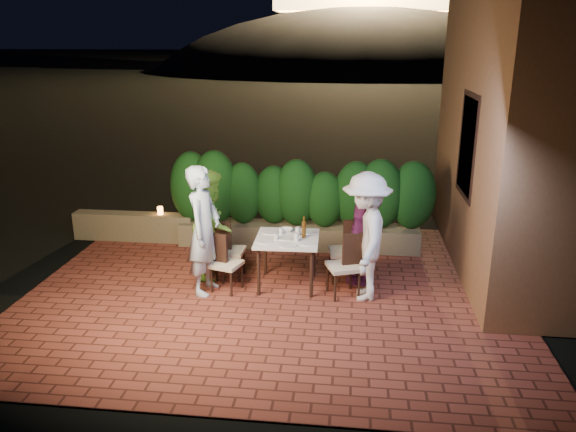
% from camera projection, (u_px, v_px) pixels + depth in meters
% --- Properties ---
extents(ground, '(400.00, 400.00, 0.00)m').
position_uv_depth(ground, '(268.00, 305.00, 7.80)').
color(ground, black).
rests_on(ground, ground).
extents(terrace_floor, '(7.00, 6.00, 0.15)m').
position_uv_depth(terrace_floor, '(273.00, 293.00, 8.29)').
color(terrace_floor, brown).
rests_on(terrace_floor, ground).
extents(building_wall, '(1.60, 5.00, 5.00)m').
position_uv_depth(building_wall, '(519.00, 108.00, 8.54)').
color(building_wall, '#925F39').
rests_on(building_wall, ground).
extents(window_pane, '(0.08, 1.00, 1.40)m').
position_uv_depth(window_pane, '(469.00, 146.00, 8.30)').
color(window_pane, black).
rests_on(window_pane, building_wall).
extents(window_frame, '(0.06, 1.15, 1.55)m').
position_uv_depth(window_frame, '(469.00, 146.00, 8.30)').
color(window_frame, black).
rests_on(window_frame, building_wall).
extents(planter, '(4.20, 0.55, 0.40)m').
position_uv_depth(planter, '(298.00, 235.00, 9.89)').
color(planter, brown).
rests_on(planter, ground).
extents(hedge, '(4.00, 0.70, 1.10)m').
position_uv_depth(hedge, '(298.00, 194.00, 9.67)').
color(hedge, '#103910').
rests_on(hedge, planter).
extents(parapet, '(2.20, 0.30, 0.50)m').
position_uv_depth(parapet, '(134.00, 226.00, 10.21)').
color(parapet, brown).
rests_on(parapet, ground).
extents(hill, '(52.00, 40.00, 22.00)m').
position_uv_depth(hill, '(362.00, 107.00, 65.61)').
color(hill, black).
rests_on(hill, ground).
extents(dining_table, '(0.93, 0.93, 0.75)m').
position_uv_depth(dining_table, '(287.00, 262.00, 8.26)').
color(dining_table, white).
rests_on(dining_table, ground).
extents(plate_nw, '(0.23, 0.23, 0.01)m').
position_uv_depth(plate_nw, '(264.00, 241.00, 7.98)').
color(plate_nw, white).
rests_on(plate_nw, dining_table).
extents(plate_sw, '(0.24, 0.24, 0.01)m').
position_uv_depth(plate_sw, '(270.00, 232.00, 8.36)').
color(plate_sw, white).
rests_on(plate_sw, dining_table).
extents(plate_ne, '(0.22, 0.22, 0.01)m').
position_uv_depth(plate_ne, '(307.00, 243.00, 7.91)').
color(plate_ne, white).
rests_on(plate_ne, dining_table).
extents(plate_se, '(0.21, 0.21, 0.01)m').
position_uv_depth(plate_se, '(309.00, 232.00, 8.37)').
color(plate_se, white).
rests_on(plate_se, dining_table).
extents(plate_centre, '(0.22, 0.22, 0.01)m').
position_uv_depth(plate_centre, '(285.00, 238.00, 8.11)').
color(plate_centre, white).
rests_on(plate_centre, dining_table).
extents(plate_front, '(0.24, 0.24, 0.01)m').
position_uv_depth(plate_front, '(288.00, 245.00, 7.83)').
color(plate_front, white).
rests_on(plate_front, dining_table).
extents(glass_nw, '(0.06, 0.06, 0.10)m').
position_uv_depth(glass_nw, '(276.00, 237.00, 8.04)').
color(glass_nw, silver).
rests_on(glass_nw, dining_table).
extents(glass_sw, '(0.06, 0.06, 0.10)m').
position_uv_depth(glass_sw, '(281.00, 231.00, 8.29)').
color(glass_sw, silver).
rests_on(glass_sw, dining_table).
extents(glass_ne, '(0.07, 0.07, 0.12)m').
position_uv_depth(glass_ne, '(296.00, 237.00, 7.99)').
color(glass_ne, silver).
rests_on(glass_ne, dining_table).
extents(glass_se, '(0.07, 0.07, 0.12)m').
position_uv_depth(glass_se, '(298.00, 231.00, 8.24)').
color(glass_se, silver).
rests_on(glass_se, dining_table).
extents(beer_bottle, '(0.06, 0.06, 0.32)m').
position_uv_depth(beer_bottle, '(304.00, 227.00, 8.12)').
color(beer_bottle, '#472C0B').
rests_on(beer_bottle, dining_table).
extents(bowl, '(0.19, 0.19, 0.04)m').
position_uv_depth(bowl, '(287.00, 230.00, 8.42)').
color(bowl, white).
rests_on(bowl, dining_table).
extents(chair_left_front, '(0.49, 0.49, 0.85)m').
position_uv_depth(chair_left_front, '(226.00, 263.00, 8.08)').
color(chair_left_front, black).
rests_on(chair_left_front, ground).
extents(chair_left_back, '(0.43, 0.43, 0.90)m').
position_uv_depth(chair_left_back, '(230.00, 250.00, 8.52)').
color(chair_left_back, black).
rests_on(chair_left_back, ground).
extents(chair_right_front, '(0.55, 0.55, 0.92)m').
position_uv_depth(chair_right_front, '(344.00, 265.00, 7.91)').
color(chair_right_front, black).
rests_on(chair_right_front, ground).
extents(chair_right_back, '(0.50, 0.50, 0.95)m').
position_uv_depth(chair_right_back, '(344.00, 250.00, 8.43)').
color(chair_right_back, black).
rests_on(chair_right_back, ground).
extents(diner_blue, '(0.53, 0.73, 1.86)m').
position_uv_depth(diner_blue, '(204.00, 230.00, 7.90)').
color(diner_blue, '#ABC3DD').
rests_on(diner_blue, ground).
extents(diner_green, '(0.65, 0.83, 1.66)m').
position_uv_depth(diner_green, '(213.00, 224.00, 8.52)').
color(diner_green, '#7DC43D').
rests_on(diner_green, ground).
extents(diner_white, '(0.67, 1.17, 1.81)m').
position_uv_depth(diner_white, '(366.00, 237.00, 7.72)').
color(diner_white, silver).
rests_on(diner_white, ground).
extents(diner_purple, '(0.68, 1.08, 1.71)m').
position_uv_depth(diner_purple, '(364.00, 228.00, 8.25)').
color(diner_purple, '#6E2462').
rests_on(diner_purple, ground).
extents(parapet_lamp, '(0.10, 0.10, 0.14)m').
position_uv_depth(parapet_lamp, '(160.00, 211.00, 10.05)').
color(parapet_lamp, orange).
rests_on(parapet_lamp, parapet).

